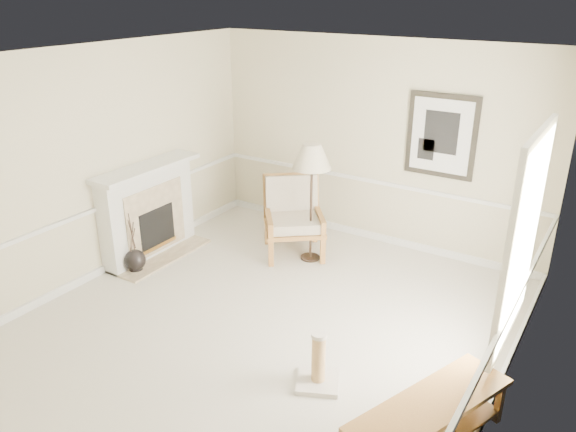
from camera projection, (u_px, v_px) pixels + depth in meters
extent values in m
plane|color=silver|center=(265.00, 323.00, 6.31)|extent=(5.50, 5.50, 0.00)
cube|color=beige|center=(374.00, 144.00, 7.89)|extent=(5.00, 0.04, 2.90)
cube|color=beige|center=(19.00, 334.00, 3.61)|extent=(5.00, 0.04, 2.90)
cube|color=beige|center=(98.00, 164.00, 6.99)|extent=(0.04, 5.50, 2.90)
cube|color=beige|center=(518.00, 264.00, 4.51)|extent=(0.04, 5.50, 2.90)
cube|color=white|center=(260.00, 58.00, 5.19)|extent=(5.00, 5.50, 0.04)
cube|color=white|center=(368.00, 234.00, 8.42)|extent=(4.95, 0.04, 0.10)
cube|color=white|center=(371.00, 181.00, 8.09)|extent=(4.95, 0.04, 0.05)
cube|color=white|center=(524.00, 239.00, 4.82)|extent=(0.03, 1.20, 1.80)
cube|color=white|center=(522.00, 239.00, 4.83)|extent=(0.05, 1.34, 1.94)
cube|color=black|center=(441.00, 136.00, 7.30)|extent=(0.92, 0.04, 1.10)
cube|color=white|center=(441.00, 136.00, 7.28)|extent=(0.78, 0.01, 0.96)
cube|color=black|center=(441.00, 132.00, 7.26)|extent=(0.45, 0.01, 0.55)
cube|color=white|center=(148.00, 212.00, 7.70)|extent=(0.28, 1.50, 1.25)
cube|color=white|center=(146.00, 167.00, 7.43)|extent=(0.46, 1.64, 0.06)
cube|color=#C6B28E|center=(156.00, 220.00, 7.66)|extent=(0.02, 1.05, 0.95)
cube|color=black|center=(157.00, 229.00, 7.71)|extent=(0.02, 0.62, 0.58)
cube|color=#B2843B|center=(159.00, 246.00, 7.80)|extent=(0.01, 0.66, 0.05)
cube|color=#C6B28E|center=(160.00, 255.00, 7.86)|extent=(0.60, 1.50, 0.03)
sphere|color=black|center=(135.00, 260.00, 7.39)|extent=(0.29, 0.29, 0.29)
cylinder|color=black|center=(136.00, 268.00, 7.44)|extent=(0.18, 0.18, 0.08)
cylinder|color=black|center=(132.00, 234.00, 7.24)|extent=(0.05, 0.12, 0.45)
cylinder|color=black|center=(132.00, 237.00, 7.26)|extent=(0.06, 0.15, 0.37)
cylinder|color=black|center=(132.00, 232.00, 7.23)|extent=(0.03, 0.07, 0.53)
cube|color=olive|center=(271.00, 251.00, 7.51)|extent=(0.10, 0.10, 0.43)
cube|color=olive|center=(267.00, 230.00, 8.16)|extent=(0.10, 0.10, 0.43)
cube|color=olive|center=(323.00, 249.00, 7.58)|extent=(0.10, 0.10, 0.43)
cube|color=olive|center=(315.00, 228.00, 8.23)|extent=(0.10, 0.10, 0.43)
cube|color=olive|center=(294.00, 227.00, 7.80)|extent=(1.12, 1.12, 0.06)
cube|color=olive|center=(291.00, 195.00, 8.00)|extent=(0.74, 0.64, 0.62)
cube|color=olive|center=(269.00, 216.00, 7.69)|extent=(0.55, 0.66, 0.06)
cube|color=olive|center=(319.00, 213.00, 7.76)|extent=(0.55, 0.66, 0.06)
cube|color=white|center=(294.00, 221.00, 7.76)|extent=(1.02, 1.02, 0.14)
cube|color=white|center=(292.00, 195.00, 7.93)|extent=(0.71, 0.63, 0.56)
cylinder|color=black|center=(310.00, 257.00, 7.79)|extent=(0.27, 0.27, 0.03)
cylinder|color=black|center=(311.00, 208.00, 7.50)|extent=(0.03, 0.03, 1.48)
cone|color=beige|center=(312.00, 156.00, 7.23)|extent=(0.67, 0.67, 0.32)
cube|color=olive|center=(431.00, 405.00, 4.49)|extent=(0.99, 1.61, 0.04)
cube|color=olive|center=(465.00, 381.00, 5.09)|extent=(0.07, 0.07, 0.40)
cube|color=olive|center=(499.00, 403.00, 4.83)|extent=(0.07, 0.07, 0.40)
cube|color=beige|center=(318.00, 381.00, 5.35)|extent=(0.53, 0.53, 0.05)
cylinder|color=tan|center=(318.00, 358.00, 5.25)|extent=(0.13, 0.13, 0.48)
cylinder|color=beige|center=(319.00, 335.00, 5.15)|extent=(0.15, 0.15, 0.04)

